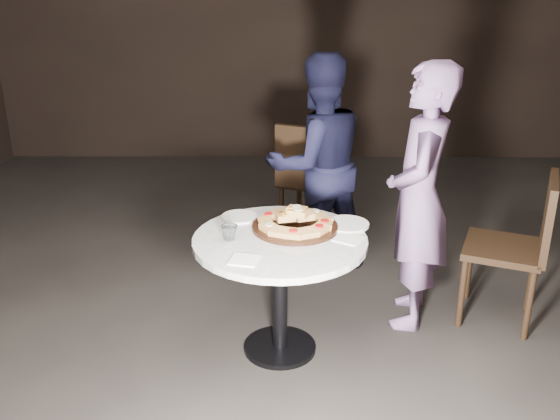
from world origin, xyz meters
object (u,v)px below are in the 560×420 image
at_px(serving_board, 295,227).
at_px(water_glass, 230,233).
at_px(focaccia_pile, 295,220).
at_px(chair_right, 522,240).
at_px(table, 280,260).
at_px(diner_teal, 419,198).
at_px(diner_navy, 317,164).
at_px(chair_far, 309,175).

relative_size(serving_board, water_glass, 5.43).
height_order(focaccia_pile, water_glass, focaccia_pile).
bearing_deg(chair_right, focaccia_pile, -59.59).
height_order(table, diner_teal, diner_teal).
distance_m(table, water_glass, 0.30).
distance_m(serving_board, water_glass, 0.36).
bearing_deg(diner_teal, water_glass, -57.63).
relative_size(chair_right, diner_navy, 0.62).
height_order(water_glass, chair_far, chair_far).
xyz_separation_m(table, diner_navy, (0.24, 1.04, 0.18)).
bearing_deg(serving_board, diner_teal, 18.19).
distance_m(serving_board, chair_right, 1.29).
height_order(focaccia_pile, chair_right, chair_right).
distance_m(chair_far, chair_right, 1.60).
height_order(table, diner_navy, diner_navy).
xyz_separation_m(chair_far, chair_right, (1.14, -1.13, -0.01)).
relative_size(serving_board, diner_navy, 0.31).
height_order(focaccia_pile, diner_navy, diner_navy).
height_order(focaccia_pile, chair_far, chair_far).
relative_size(chair_far, diner_navy, 0.62).
distance_m(serving_board, chair_far, 1.33).
xyz_separation_m(serving_board, focaccia_pile, (0.00, 0.00, 0.04)).
bearing_deg(chair_right, serving_board, -59.51).
bearing_deg(table, serving_board, 56.19).
bearing_deg(focaccia_pile, water_glass, -156.37).
xyz_separation_m(diner_navy, diner_teal, (0.52, -0.70, 0.02)).
bearing_deg(diner_navy, table, 56.18).
bearing_deg(table, chair_right, 12.79).
bearing_deg(diner_navy, chair_far, -105.73).
bearing_deg(focaccia_pile, diner_navy, 80.19).
xyz_separation_m(water_glass, chair_far, (0.45, 1.46, -0.18)).
relative_size(serving_board, chair_right, 0.50).
bearing_deg(serving_board, water_glass, -156.57).
distance_m(diner_navy, diner_teal, 0.87).
bearing_deg(chair_far, diner_navy, 117.63).
relative_size(focaccia_pile, water_glass, 4.88).
xyz_separation_m(water_glass, diner_navy, (0.49, 1.06, 0.02)).
relative_size(table, diner_teal, 0.76).
bearing_deg(table, water_glass, -173.92).
bearing_deg(diner_navy, focaccia_pile, 59.27).
bearing_deg(serving_board, diner_navy, 80.14).
bearing_deg(chair_right, table, -55.24).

